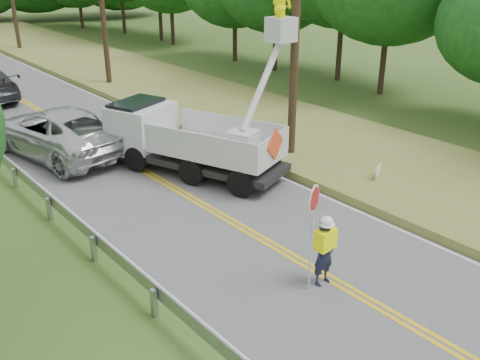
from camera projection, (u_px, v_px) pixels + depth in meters
ground at (418, 330)px, 11.58m from camera, size 140.00×140.00×0.00m
road at (112, 153)px, 21.48m from camera, size 7.20×96.00×0.03m
utility_poles at (170, 1)px, 24.43m from camera, size 1.60×43.30×10.00m
tall_grass_verge at (248, 116)px, 25.57m from camera, size 7.00×96.00×0.30m
flagger at (324, 248)px, 12.77m from camera, size 1.08×0.42×2.74m
bucket_truck at (181, 129)px, 19.50m from camera, size 5.49×6.95×6.53m
suv_silver at (58, 131)px, 20.99m from camera, size 4.19×7.11×1.86m
yard_sign at (378, 171)px, 18.27m from camera, size 0.51×0.24×0.78m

